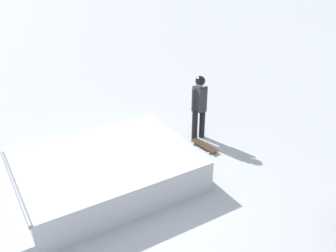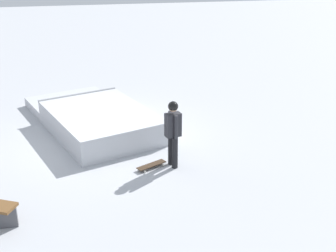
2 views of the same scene
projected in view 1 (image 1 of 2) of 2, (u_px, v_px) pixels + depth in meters
ground_plane at (131, 186)px, 7.87m from camera, size 60.00×60.00×0.00m
skate_ramp at (85, 180)px, 7.53m from camera, size 5.96×4.25×0.74m
skater at (199, 103)px, 9.30m from camera, size 0.43×0.42×1.73m
skateboard at (204, 145)px, 9.25m from camera, size 0.54×0.80×0.09m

